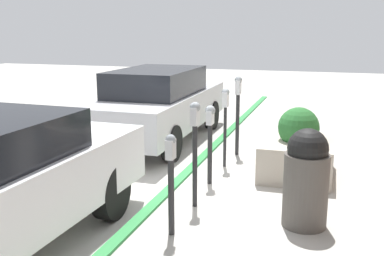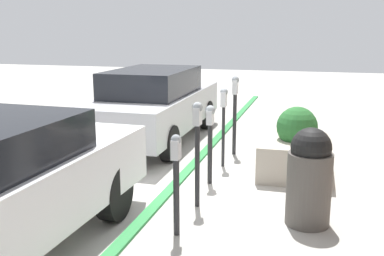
% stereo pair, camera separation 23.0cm
% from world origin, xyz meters
% --- Properties ---
extents(ground_plane, '(40.00, 40.00, 0.00)m').
position_xyz_m(ground_plane, '(0.00, 0.00, 0.00)').
color(ground_plane, '#ADAAA3').
extents(curb_strip, '(19.00, 0.16, 0.04)m').
position_xyz_m(curb_strip, '(0.00, 0.08, 0.02)').
color(curb_strip, '#338C47').
rests_on(curb_strip, ground_plane).
extents(parking_meter_nearest, '(0.15, 0.12, 1.25)m').
position_xyz_m(parking_meter_nearest, '(-1.88, -0.46, 0.78)').
color(parking_meter_nearest, '#232326').
rests_on(parking_meter_nearest, ground_plane).
extents(parking_meter_second, '(0.17, 0.14, 1.49)m').
position_xyz_m(parking_meter_second, '(-0.95, -0.48, 1.00)').
color(parking_meter_second, '#232326').
rests_on(parking_meter_second, ground_plane).
extents(parking_meter_middle, '(0.19, 0.16, 1.28)m').
position_xyz_m(parking_meter_middle, '(0.03, -0.43, 0.87)').
color(parking_meter_middle, '#232326').
rests_on(parking_meter_middle, ground_plane).
extents(parking_meter_fourth, '(0.16, 0.13, 1.43)m').
position_xyz_m(parking_meter_fourth, '(0.99, -0.45, 1.02)').
color(parking_meter_fourth, '#232326').
rests_on(parking_meter_fourth, ground_plane).
extents(parking_meter_farthest, '(0.17, 0.14, 1.55)m').
position_xyz_m(parking_meter_farthest, '(1.82, -0.50, 1.03)').
color(parking_meter_farthest, '#232326').
rests_on(parking_meter_farthest, ground_plane).
extents(planter_box, '(1.49, 1.17, 1.17)m').
position_xyz_m(planter_box, '(0.89, -1.73, 0.43)').
color(planter_box, '#B2A899').
rests_on(planter_box, ground_plane).
extents(parked_car_middle, '(4.72, 1.79, 1.60)m').
position_xyz_m(parked_car_middle, '(2.43, 1.37, 0.84)').
color(parked_car_middle, '#B7B7BC').
rests_on(parked_car_middle, ground_plane).
extents(trash_bin, '(0.56, 0.56, 1.26)m').
position_xyz_m(trash_bin, '(-1.14, -1.99, 0.63)').
color(trash_bin, '#514C47').
rests_on(trash_bin, ground_plane).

